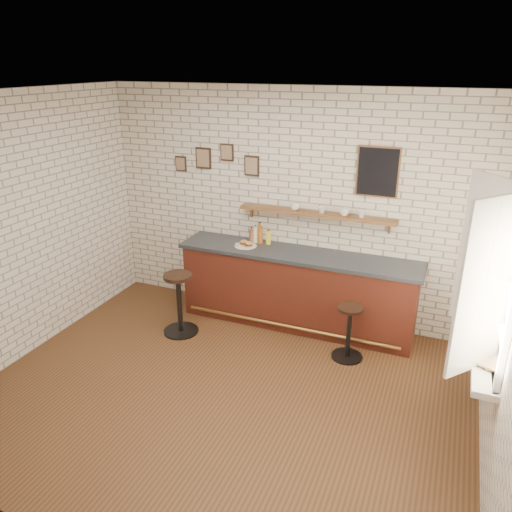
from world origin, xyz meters
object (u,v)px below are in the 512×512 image
object	(u,v)px
ciabatta_sandwich	(246,243)
shelf_cup_a	(295,207)
bar_counter	(297,289)
book_upper	(483,359)
condiment_bottle_yellow	(268,238)
shelf_cup_c	(344,212)
sandwich_plate	(246,246)
bitters_bottle_white	(256,235)
bar_stool_left	(179,302)
bitters_bottle_brown	(252,236)
bitters_bottle_amber	(260,234)
shelf_cup_b	(322,210)
shelf_cup_d	(362,214)
book_lower	(483,362)
bar_stool_right	(349,331)

from	to	relation	value
ciabatta_sandwich	shelf_cup_a	distance (m)	0.79
bar_counter	book_upper	bearing A→B (deg)	-37.14
condiment_bottle_yellow	shelf_cup_c	world-z (taller)	shelf_cup_c
book_upper	sandwich_plate	bearing A→B (deg)	175.29
bitters_bottle_white	bar_stool_left	xyz separation A→B (m)	(-0.66, -0.92, -0.68)
bitters_bottle_brown	bitters_bottle_amber	xyz separation A→B (m)	(0.12, -0.00, 0.03)
ciabatta_sandwich	condiment_bottle_yellow	xyz separation A→B (m)	(0.24, 0.19, 0.04)
bitters_bottle_amber	bitters_bottle_brown	bearing A→B (deg)	180.00
shelf_cup_a	shelf_cup_c	distance (m)	0.63
sandwich_plate	shelf_cup_b	distance (m)	1.10
shelf_cup_d	book_upper	world-z (taller)	shelf_cup_d
bitters_bottle_amber	book_lower	xyz separation A→B (m)	(2.71, -1.79, -0.19)
shelf_cup_c	book_upper	world-z (taller)	shelf_cup_c
bitters_bottle_brown	shelf_cup_a	bearing A→B (deg)	4.63
ciabatta_sandwich	shelf_cup_a	world-z (taller)	shelf_cup_a
bar_stool_right	shelf_cup_c	bearing A→B (deg)	112.20
ciabatta_sandwich	bar_stool_right	xyz separation A→B (m)	(1.51, -0.50, -0.70)
bar_counter	bitters_bottle_white	size ratio (longest dim) A/B	12.99
bar_counter	sandwich_plate	bearing A→B (deg)	-177.06
bitters_bottle_white	shelf_cup_a	size ratio (longest dim) A/B	2.06
sandwich_plate	bar_stool_left	size ratio (longest dim) A/B	0.35
sandwich_plate	shelf_cup_b	bearing A→B (deg)	14.27
shelf_cup_b	sandwich_plate	bearing A→B (deg)	140.99
bar_stool_left	bitters_bottle_white	bearing A→B (deg)	54.23
bitters_bottle_amber	shelf_cup_d	bearing A→B (deg)	2.06
bar_stool_left	ciabatta_sandwich	bearing A→B (deg)	50.26
bitters_bottle_amber	condiment_bottle_yellow	xyz separation A→B (m)	(0.12, -0.00, -0.04)
bar_stool_right	book_upper	xyz separation A→B (m)	(1.32, -1.08, 0.61)
ciabatta_sandwich	bar_stool_right	size ratio (longest dim) A/B	0.31
condiment_bottle_yellow	shelf_cup_d	size ratio (longest dim) A/B	2.17
shelf_cup_a	shelf_cup_b	distance (m)	0.35
shelf_cup_a	shelf_cup_c	xyz separation A→B (m)	(0.63, 0.00, 0.00)
ciabatta_sandwich	bitters_bottle_white	bearing A→B (deg)	73.63
ciabatta_sandwich	bitters_bottle_white	size ratio (longest dim) A/B	0.87
bar_stool_right	bar_counter	bearing A→B (deg)	146.50
book_lower	bitters_bottle_brown	bearing A→B (deg)	140.11
shelf_cup_d	shelf_cup_c	bearing A→B (deg)	157.38
bitters_bottle_white	bitters_bottle_amber	world-z (taller)	bitters_bottle_amber
shelf_cup_b	shelf_cup_c	xyz separation A→B (m)	(0.28, 0.00, 0.00)
shelf_cup_c	condiment_bottle_yellow	bearing A→B (deg)	115.27
sandwich_plate	ciabatta_sandwich	world-z (taller)	ciabatta_sandwich
bar_stool_left	shelf_cup_b	bearing A→B (deg)	32.33
condiment_bottle_yellow	shelf_cup_b	distance (m)	0.82
bar_stool_right	shelf_cup_c	xyz separation A→B (m)	(-0.30, 0.74, 1.19)
bar_counter	bar_stool_right	world-z (taller)	bar_counter
condiment_bottle_yellow	shelf_cup_b	world-z (taller)	shelf_cup_b
book_lower	bitters_bottle_white	bearing A→B (deg)	139.56
book_upper	bar_stool_left	bearing A→B (deg)	-169.46
bitters_bottle_white	bitters_bottle_amber	xyz separation A→B (m)	(0.06, 0.00, 0.02)
ciabatta_sandwich	shelf_cup_d	xyz separation A→B (m)	(1.42, 0.24, 0.49)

